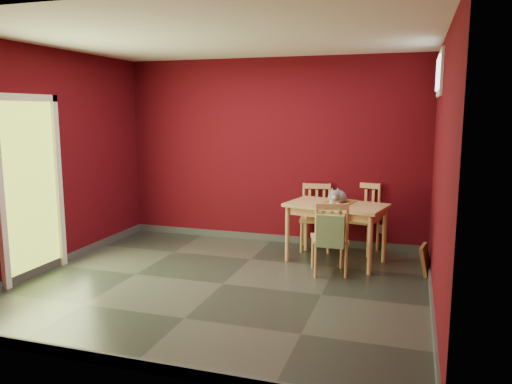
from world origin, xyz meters
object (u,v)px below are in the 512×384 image
(chair_far_left, at_px, (316,216))
(chair_near, at_px, (330,237))
(tote_bag, at_px, (331,231))
(dining_table, at_px, (336,211))
(picture_frame, at_px, (425,260))
(cat, at_px, (337,194))
(chair_far_right, at_px, (362,217))

(chair_far_left, relative_size, chair_near, 1.03)
(chair_far_left, height_order, tote_bag, chair_far_left)
(chair_far_left, xyz_separation_m, chair_near, (0.37, -1.07, -0.01))
(chair_far_left, bearing_deg, chair_near, -70.79)
(dining_table, relative_size, chair_near, 1.52)
(dining_table, relative_size, chair_far_left, 1.47)
(tote_bag, height_order, picture_frame, tote_bag)
(chair_far_left, height_order, cat, cat)
(dining_table, relative_size, picture_frame, 3.67)
(chair_far_right, height_order, picture_frame, chair_far_right)
(chair_far_left, distance_m, picture_frame, 1.67)
(chair_far_left, distance_m, cat, 0.76)
(chair_near, height_order, cat, cat)
(tote_bag, distance_m, picture_frame, 1.26)
(tote_bag, bearing_deg, dining_table, 93.69)
(picture_frame, bearing_deg, chair_far_left, 153.74)
(picture_frame, bearing_deg, chair_near, -162.67)
(dining_table, bearing_deg, picture_frame, -9.62)
(dining_table, distance_m, chair_far_left, 0.68)
(dining_table, relative_size, chair_far_right, 1.42)
(chair_far_right, distance_m, picture_frame, 1.20)
(chair_near, distance_m, cat, 0.70)
(chair_far_left, bearing_deg, chair_far_right, 6.51)
(dining_table, bearing_deg, chair_near, -89.02)
(chair_near, bearing_deg, chair_far_left, 109.21)
(chair_near, bearing_deg, picture_frame, 17.33)
(dining_table, height_order, chair_far_left, chair_far_left)
(chair_far_left, distance_m, tote_bag, 1.35)
(dining_table, xyz_separation_m, chair_near, (0.01, -0.53, -0.22))
(chair_far_left, xyz_separation_m, tote_bag, (0.41, -1.28, 0.11))
(cat, distance_m, picture_frame, 1.33)
(chair_far_right, height_order, tote_bag, chair_far_right)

